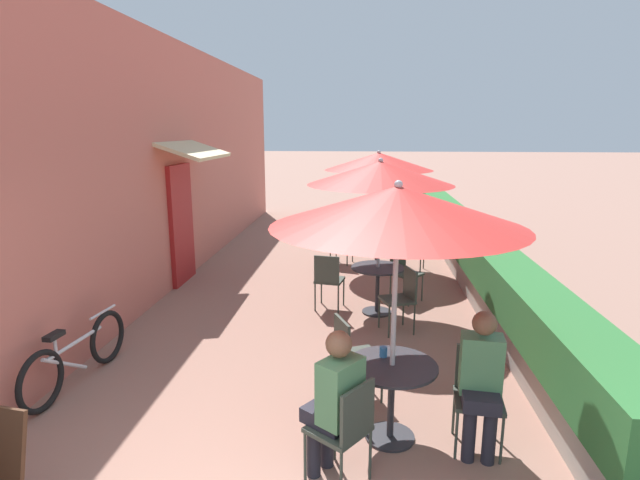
# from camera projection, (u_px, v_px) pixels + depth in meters

# --- Properties ---
(cafe_facade_wall) EXTENTS (0.98, 14.04, 4.20)m
(cafe_facade_wall) POSITION_uv_depth(u_px,v_px,m) (181.00, 163.00, 9.16)
(cafe_facade_wall) COLOR #C66B5B
(cafe_facade_wall) RESTS_ON ground_plane
(planter_hedge) EXTENTS (0.60, 13.04, 1.01)m
(planter_hedge) POSITION_uv_depth(u_px,v_px,m) (469.00, 250.00, 9.07)
(planter_hedge) COLOR gray
(planter_hedge) RESTS_ON ground_plane
(patio_table_near) EXTENTS (0.79, 0.79, 0.71)m
(patio_table_near) POSITION_uv_depth(u_px,v_px,m) (392.00, 385.00, 4.34)
(patio_table_near) COLOR #28282D
(patio_table_near) RESTS_ON ground_plane
(patio_umbrella_near) EXTENTS (2.09, 2.09, 2.30)m
(patio_umbrella_near) POSITION_uv_depth(u_px,v_px,m) (398.00, 207.00, 4.00)
(patio_umbrella_near) COLOR #B7B7BC
(patio_umbrella_near) RESTS_ON ground_plane
(cafe_chair_near_left) EXTENTS (0.44, 0.44, 0.87)m
(cafe_chair_near_left) POSITION_uv_depth(u_px,v_px,m) (478.00, 389.00, 4.28)
(cafe_chair_near_left) COLOR #384238
(cafe_chair_near_left) RESTS_ON ground_plane
(seated_patron_near_left) EXTENTS (0.36, 0.43, 1.25)m
(seated_patron_near_left) POSITION_uv_depth(u_px,v_px,m) (481.00, 377.00, 4.13)
(seated_patron_near_left) COLOR #23232D
(seated_patron_near_left) RESTS_ON ground_plane
(cafe_chair_near_right) EXTENTS (0.53, 0.53, 0.87)m
(cafe_chair_near_right) POSITION_uv_depth(u_px,v_px,m) (352.00, 351.00, 5.00)
(cafe_chair_near_right) COLOR #384238
(cafe_chair_near_right) RESTS_ON ground_plane
(cafe_chair_near_back) EXTENTS (0.56, 0.56, 0.87)m
(cafe_chair_near_back) POSITION_uv_depth(u_px,v_px,m) (346.00, 425.00, 3.76)
(cafe_chair_near_back) COLOR #384238
(cafe_chair_near_back) RESTS_ON ground_plane
(seated_patron_near_back) EXTENTS (0.51, 0.49, 1.25)m
(seated_patron_near_back) POSITION_uv_depth(u_px,v_px,m) (335.00, 399.00, 3.80)
(seated_patron_near_back) COLOR #23232D
(seated_patron_near_back) RESTS_ON ground_plane
(coffee_cup_near) EXTENTS (0.07, 0.07, 0.09)m
(coffee_cup_near) POSITION_uv_depth(u_px,v_px,m) (383.00, 352.00, 4.45)
(coffee_cup_near) COLOR teal
(coffee_cup_near) RESTS_ON patio_table_near
(patio_table_mid) EXTENTS (0.79, 0.79, 0.71)m
(patio_table_mid) POSITION_uv_depth(u_px,v_px,m) (378.00, 279.00, 7.38)
(patio_table_mid) COLOR #28282D
(patio_table_mid) RESTS_ON ground_plane
(patio_umbrella_mid) EXTENTS (2.09, 2.09, 2.30)m
(patio_umbrella_mid) POSITION_uv_depth(u_px,v_px,m) (380.00, 173.00, 7.04)
(patio_umbrella_mid) COLOR #B7B7BC
(patio_umbrella_mid) RESTS_ON ground_plane
(cafe_chair_mid_left) EXTENTS (0.51, 0.51, 0.87)m
(cafe_chair_mid_left) POSITION_uv_depth(u_px,v_px,m) (402.00, 295.00, 6.71)
(cafe_chair_mid_left) COLOR #384238
(cafe_chair_mid_left) RESTS_ON ground_plane
(cafe_chair_mid_right) EXTENTS (0.56, 0.56, 0.87)m
(cafe_chair_mid_right) POSITION_uv_depth(u_px,v_px,m) (403.00, 269.00, 7.94)
(cafe_chair_mid_right) COLOR #384238
(cafe_chair_mid_right) RESTS_ON ground_plane
(cafe_chair_mid_back) EXTENTS (0.47, 0.47, 0.87)m
(cafe_chair_mid_back) POSITION_uv_depth(u_px,v_px,m) (328.00, 277.00, 7.51)
(cafe_chair_mid_back) COLOR #384238
(cafe_chair_mid_back) RESTS_ON ground_plane
(patio_table_far) EXTENTS (0.79, 0.79, 0.71)m
(patio_table_far) POSITION_uv_depth(u_px,v_px,m) (377.00, 241.00, 9.90)
(patio_table_far) COLOR #28282D
(patio_table_far) RESTS_ON ground_plane
(patio_umbrella_far) EXTENTS (2.09, 2.09, 2.30)m
(patio_umbrella_far) POSITION_uv_depth(u_px,v_px,m) (379.00, 161.00, 9.56)
(patio_umbrella_far) COLOR #B7B7BC
(patio_umbrella_far) RESTS_ON ground_plane
(cafe_chair_far_left) EXTENTS (0.50, 0.50, 0.87)m
(cafe_chair_far_left) POSITION_uv_depth(u_px,v_px,m) (414.00, 243.00, 9.71)
(cafe_chair_far_left) COLOR #384238
(cafe_chair_far_left) RESTS_ON ground_plane
(cafe_chair_far_right) EXTENTS (0.50, 0.50, 0.87)m
(cafe_chair_far_right) POSITION_uv_depth(u_px,v_px,m) (341.00, 239.00, 10.09)
(cafe_chair_far_right) COLOR #384238
(cafe_chair_far_right) RESTS_ON ground_plane
(coffee_cup_far) EXTENTS (0.07, 0.07, 0.09)m
(coffee_cup_far) POSITION_uv_depth(u_px,v_px,m) (383.00, 230.00, 9.82)
(coffee_cup_far) COLOR white
(coffee_cup_far) RESTS_ON patio_table_far
(bicycle_leaning) EXTENTS (0.23, 1.70, 0.71)m
(bicycle_leaning) POSITION_uv_depth(u_px,v_px,m) (77.00, 356.00, 5.33)
(bicycle_leaning) COLOR black
(bicycle_leaning) RESTS_ON ground_plane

